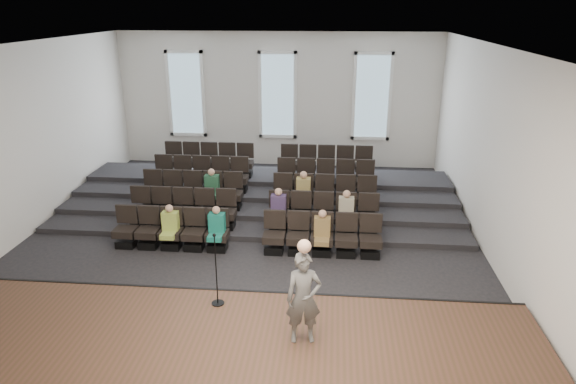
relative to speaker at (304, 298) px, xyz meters
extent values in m
plane|color=black|center=(-1.72, 4.80, -1.31)|extent=(14.00, 14.00, 0.00)
cube|color=white|center=(-1.72, 4.80, 3.70)|extent=(12.00, 14.00, 0.02)
cube|color=silver|center=(-1.72, 11.82, 1.19)|extent=(12.00, 0.04, 5.00)
cube|color=silver|center=(-1.72, -2.22, 1.19)|extent=(12.00, 0.04, 5.00)
cube|color=silver|center=(-7.74, 4.80, 1.19)|extent=(0.04, 14.00, 5.00)
cube|color=silver|center=(4.30, 4.80, 1.19)|extent=(0.04, 14.00, 5.00)
cube|color=#46291E|center=(-1.72, -0.30, -1.06)|extent=(11.80, 3.60, 0.50)
cube|color=black|center=(-1.72, 1.47, -1.06)|extent=(11.80, 0.06, 0.52)
cube|color=black|center=(-1.72, 7.13, -1.24)|extent=(11.80, 4.80, 0.15)
cube|color=black|center=(-1.72, 7.65, -1.16)|extent=(11.80, 3.75, 0.30)
cube|color=black|center=(-1.72, 8.18, -1.09)|extent=(11.80, 2.70, 0.45)
cube|color=black|center=(-1.72, 8.70, -1.01)|extent=(11.80, 1.65, 0.60)
cube|color=black|center=(-4.85, 4.20, -1.21)|extent=(0.47, 0.43, 0.20)
cube|color=black|center=(-4.85, 4.20, -0.90)|extent=(0.55, 0.50, 0.19)
cube|color=black|center=(-4.85, 4.41, -0.49)|extent=(0.55, 0.08, 0.50)
cube|color=black|center=(-4.25, 4.20, -1.21)|extent=(0.47, 0.43, 0.20)
cube|color=black|center=(-4.25, 4.20, -0.90)|extent=(0.55, 0.50, 0.19)
cube|color=black|center=(-4.25, 4.41, -0.49)|extent=(0.55, 0.08, 0.50)
cube|color=black|center=(-3.65, 4.20, -1.21)|extent=(0.47, 0.43, 0.20)
cube|color=black|center=(-3.65, 4.20, -0.90)|extent=(0.55, 0.50, 0.19)
cube|color=black|center=(-3.65, 4.41, -0.49)|extent=(0.55, 0.08, 0.50)
cube|color=black|center=(-3.05, 4.20, -1.21)|extent=(0.47, 0.43, 0.20)
cube|color=black|center=(-3.05, 4.20, -0.90)|extent=(0.55, 0.50, 0.19)
cube|color=black|center=(-3.05, 4.41, -0.49)|extent=(0.55, 0.08, 0.50)
cube|color=black|center=(-2.45, 4.20, -1.21)|extent=(0.47, 0.43, 0.20)
cube|color=black|center=(-2.45, 4.20, -0.90)|extent=(0.55, 0.50, 0.19)
cube|color=black|center=(-2.45, 4.41, -0.49)|extent=(0.55, 0.08, 0.50)
cube|color=black|center=(-1.00, 4.20, -1.21)|extent=(0.47, 0.43, 0.20)
cube|color=black|center=(-1.00, 4.20, -0.90)|extent=(0.55, 0.50, 0.19)
cube|color=black|center=(-1.00, 4.41, -0.49)|extent=(0.55, 0.08, 0.50)
cube|color=black|center=(-0.40, 4.20, -1.21)|extent=(0.47, 0.43, 0.20)
cube|color=black|center=(-0.40, 4.20, -0.90)|extent=(0.55, 0.50, 0.19)
cube|color=black|center=(-0.40, 4.41, -0.49)|extent=(0.55, 0.08, 0.50)
cube|color=black|center=(0.20, 4.20, -1.21)|extent=(0.47, 0.43, 0.20)
cube|color=black|center=(0.20, 4.20, -0.90)|extent=(0.55, 0.50, 0.19)
cube|color=black|center=(0.20, 4.41, -0.49)|extent=(0.55, 0.08, 0.50)
cube|color=black|center=(0.80, 4.20, -1.21)|extent=(0.47, 0.43, 0.20)
cube|color=black|center=(0.80, 4.20, -0.90)|extent=(0.55, 0.50, 0.19)
cube|color=black|center=(0.80, 4.41, -0.49)|extent=(0.55, 0.08, 0.50)
cube|color=black|center=(1.40, 4.20, -1.21)|extent=(0.47, 0.43, 0.20)
cube|color=black|center=(1.40, 4.20, -0.90)|extent=(0.55, 0.50, 0.19)
cube|color=black|center=(1.40, 4.41, -0.49)|extent=(0.55, 0.08, 0.50)
cube|color=black|center=(-4.85, 5.25, -1.06)|extent=(0.47, 0.43, 0.20)
cube|color=black|center=(-4.85, 5.25, -0.75)|extent=(0.55, 0.50, 0.19)
cube|color=black|center=(-4.85, 5.46, -0.34)|extent=(0.55, 0.08, 0.50)
cube|color=black|center=(-4.25, 5.25, -1.06)|extent=(0.47, 0.43, 0.20)
cube|color=black|center=(-4.25, 5.25, -0.75)|extent=(0.55, 0.50, 0.19)
cube|color=black|center=(-4.25, 5.46, -0.34)|extent=(0.55, 0.08, 0.50)
cube|color=black|center=(-3.65, 5.25, -1.06)|extent=(0.47, 0.43, 0.20)
cube|color=black|center=(-3.65, 5.25, -0.75)|extent=(0.55, 0.50, 0.19)
cube|color=black|center=(-3.65, 5.46, -0.34)|extent=(0.55, 0.08, 0.50)
cube|color=black|center=(-3.05, 5.25, -1.06)|extent=(0.47, 0.43, 0.20)
cube|color=black|center=(-3.05, 5.25, -0.75)|extent=(0.55, 0.50, 0.19)
cube|color=black|center=(-3.05, 5.46, -0.34)|extent=(0.55, 0.08, 0.50)
cube|color=black|center=(-2.45, 5.25, -1.06)|extent=(0.47, 0.43, 0.20)
cube|color=black|center=(-2.45, 5.25, -0.75)|extent=(0.55, 0.50, 0.19)
cube|color=black|center=(-2.45, 5.46, -0.34)|extent=(0.55, 0.08, 0.50)
cube|color=black|center=(-1.00, 5.25, -1.06)|extent=(0.47, 0.43, 0.20)
cube|color=black|center=(-1.00, 5.25, -0.75)|extent=(0.55, 0.50, 0.19)
cube|color=black|center=(-1.00, 5.46, -0.34)|extent=(0.55, 0.08, 0.50)
cube|color=black|center=(-0.40, 5.25, -1.06)|extent=(0.47, 0.43, 0.20)
cube|color=black|center=(-0.40, 5.25, -0.75)|extent=(0.55, 0.50, 0.19)
cube|color=black|center=(-0.40, 5.46, -0.34)|extent=(0.55, 0.08, 0.50)
cube|color=black|center=(0.20, 5.25, -1.06)|extent=(0.47, 0.43, 0.20)
cube|color=black|center=(0.20, 5.25, -0.75)|extent=(0.55, 0.50, 0.19)
cube|color=black|center=(0.20, 5.46, -0.34)|extent=(0.55, 0.08, 0.50)
cube|color=black|center=(0.80, 5.25, -1.06)|extent=(0.47, 0.43, 0.20)
cube|color=black|center=(0.80, 5.25, -0.75)|extent=(0.55, 0.50, 0.19)
cube|color=black|center=(0.80, 5.46, -0.34)|extent=(0.55, 0.08, 0.50)
cube|color=black|center=(1.40, 5.25, -1.06)|extent=(0.47, 0.43, 0.20)
cube|color=black|center=(1.40, 5.25, -0.75)|extent=(0.55, 0.50, 0.19)
cube|color=black|center=(1.40, 5.46, -0.34)|extent=(0.55, 0.08, 0.50)
cube|color=black|center=(-4.85, 6.30, -0.91)|extent=(0.47, 0.42, 0.20)
cube|color=black|center=(-4.85, 6.30, -0.60)|extent=(0.55, 0.50, 0.19)
cube|color=black|center=(-4.85, 6.51, -0.19)|extent=(0.55, 0.08, 0.50)
cube|color=black|center=(-4.25, 6.30, -0.91)|extent=(0.47, 0.42, 0.20)
cube|color=black|center=(-4.25, 6.30, -0.60)|extent=(0.55, 0.50, 0.19)
cube|color=black|center=(-4.25, 6.51, -0.19)|extent=(0.55, 0.08, 0.50)
cube|color=black|center=(-3.65, 6.30, -0.91)|extent=(0.47, 0.42, 0.20)
cube|color=black|center=(-3.65, 6.30, -0.60)|extent=(0.55, 0.50, 0.19)
cube|color=black|center=(-3.65, 6.51, -0.19)|extent=(0.55, 0.08, 0.50)
cube|color=black|center=(-3.05, 6.30, -0.91)|extent=(0.47, 0.42, 0.20)
cube|color=black|center=(-3.05, 6.30, -0.60)|extent=(0.55, 0.50, 0.19)
cube|color=black|center=(-3.05, 6.51, -0.19)|extent=(0.55, 0.08, 0.50)
cube|color=black|center=(-2.45, 6.30, -0.91)|extent=(0.47, 0.42, 0.20)
cube|color=black|center=(-2.45, 6.30, -0.60)|extent=(0.55, 0.50, 0.19)
cube|color=black|center=(-2.45, 6.51, -0.19)|extent=(0.55, 0.08, 0.50)
cube|color=black|center=(-1.00, 6.30, -0.91)|extent=(0.47, 0.42, 0.20)
cube|color=black|center=(-1.00, 6.30, -0.60)|extent=(0.55, 0.50, 0.19)
cube|color=black|center=(-1.00, 6.51, -0.19)|extent=(0.55, 0.08, 0.50)
cube|color=black|center=(-0.40, 6.30, -0.91)|extent=(0.47, 0.42, 0.20)
cube|color=black|center=(-0.40, 6.30, -0.60)|extent=(0.55, 0.50, 0.19)
cube|color=black|center=(-0.40, 6.51, -0.19)|extent=(0.55, 0.08, 0.50)
cube|color=black|center=(0.20, 6.30, -0.91)|extent=(0.47, 0.42, 0.20)
cube|color=black|center=(0.20, 6.30, -0.60)|extent=(0.55, 0.50, 0.19)
cube|color=black|center=(0.20, 6.51, -0.19)|extent=(0.55, 0.08, 0.50)
cube|color=black|center=(0.80, 6.30, -0.91)|extent=(0.47, 0.42, 0.20)
cube|color=black|center=(0.80, 6.30, -0.60)|extent=(0.55, 0.50, 0.19)
cube|color=black|center=(0.80, 6.51, -0.19)|extent=(0.55, 0.08, 0.50)
cube|color=black|center=(1.40, 6.30, -0.91)|extent=(0.47, 0.42, 0.20)
cube|color=black|center=(1.40, 6.30, -0.60)|extent=(0.55, 0.50, 0.19)
cube|color=black|center=(1.40, 6.51, -0.19)|extent=(0.55, 0.08, 0.50)
cube|color=black|center=(-4.85, 7.35, -0.76)|extent=(0.47, 0.42, 0.20)
cube|color=black|center=(-4.85, 7.35, -0.45)|extent=(0.55, 0.50, 0.19)
cube|color=black|center=(-4.85, 7.56, -0.04)|extent=(0.55, 0.08, 0.50)
cube|color=black|center=(-4.25, 7.35, -0.76)|extent=(0.47, 0.42, 0.20)
cube|color=black|center=(-4.25, 7.35, -0.45)|extent=(0.55, 0.50, 0.19)
cube|color=black|center=(-4.25, 7.56, -0.04)|extent=(0.55, 0.08, 0.50)
cube|color=black|center=(-3.65, 7.35, -0.76)|extent=(0.47, 0.42, 0.20)
cube|color=black|center=(-3.65, 7.35, -0.45)|extent=(0.55, 0.50, 0.19)
cube|color=black|center=(-3.65, 7.56, -0.04)|extent=(0.55, 0.08, 0.50)
cube|color=black|center=(-3.05, 7.35, -0.76)|extent=(0.47, 0.42, 0.20)
cube|color=black|center=(-3.05, 7.35, -0.45)|extent=(0.55, 0.50, 0.19)
cube|color=black|center=(-3.05, 7.56, -0.04)|extent=(0.55, 0.08, 0.50)
cube|color=black|center=(-2.45, 7.35, -0.76)|extent=(0.47, 0.42, 0.20)
cube|color=black|center=(-2.45, 7.35, -0.45)|extent=(0.55, 0.50, 0.19)
cube|color=black|center=(-2.45, 7.56, -0.04)|extent=(0.55, 0.08, 0.50)
cube|color=black|center=(-1.00, 7.35, -0.76)|extent=(0.47, 0.42, 0.20)
cube|color=black|center=(-1.00, 7.35, -0.45)|extent=(0.55, 0.50, 0.19)
cube|color=black|center=(-1.00, 7.56, -0.04)|extent=(0.55, 0.08, 0.50)
cube|color=black|center=(-0.40, 7.35, -0.76)|extent=(0.47, 0.42, 0.20)
cube|color=black|center=(-0.40, 7.35, -0.45)|extent=(0.55, 0.50, 0.19)
cube|color=black|center=(-0.40, 7.56, -0.04)|extent=(0.55, 0.08, 0.50)
cube|color=black|center=(0.20, 7.35, -0.76)|extent=(0.47, 0.42, 0.20)
cube|color=black|center=(0.20, 7.35, -0.45)|extent=(0.55, 0.50, 0.19)
cube|color=black|center=(0.20, 7.56, -0.04)|extent=(0.55, 0.08, 0.50)
cube|color=black|center=(0.80, 7.35, -0.76)|extent=(0.47, 0.42, 0.20)
cube|color=black|center=(0.80, 7.35, -0.45)|extent=(0.55, 0.50, 0.19)
cube|color=black|center=(0.80, 7.56, -0.04)|extent=(0.55, 0.08, 0.50)
cube|color=black|center=(1.40, 7.35, -0.76)|extent=(0.47, 0.42, 0.20)
cube|color=black|center=(1.40, 7.35, -0.45)|extent=(0.55, 0.50, 0.19)
cube|color=black|center=(1.40, 7.56, -0.04)|extent=(0.55, 0.08, 0.50)
cube|color=black|center=(-4.85, 8.40, -0.61)|extent=(0.47, 0.42, 0.20)
cube|color=black|center=(-4.85, 8.40, -0.30)|extent=(0.55, 0.50, 0.19)
cube|color=black|center=(-4.85, 8.61, 0.11)|extent=(0.55, 0.08, 0.50)
cube|color=black|center=(-4.25, 8.40, -0.61)|extent=(0.47, 0.42, 0.20)
cube|color=black|center=(-4.25, 8.40, -0.30)|extent=(0.55, 0.50, 0.19)
cube|color=black|center=(-4.25, 8.61, 0.11)|extent=(0.55, 0.08, 0.50)
cube|color=black|center=(-3.65, 8.40, -0.61)|extent=(0.47, 0.42, 0.20)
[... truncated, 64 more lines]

